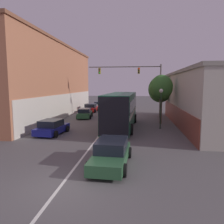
{
  "coord_description": "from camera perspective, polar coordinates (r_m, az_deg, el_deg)",
  "views": [
    {
      "loc": [
        3.29,
        -8.67,
        4.38
      ],
      "look_at": [
        0.86,
        11.92,
        1.82
      ],
      "focal_mm": 35.0,
      "sensor_mm": 36.0,
      "label": 1
    }
  ],
  "objects": [
    {
      "name": "parked_car_left_far",
      "position": [
        29.53,
        -7.13,
        -0.36
      ],
      "size": [
        2.22,
        4.12,
        1.28
      ],
      "rotation": [
        0.0,
        0.0,
        1.68
      ],
      "color": "#285633",
      "rests_on": "ground_plane"
    },
    {
      "name": "parked_car_left_distant",
      "position": [
        41.11,
        -3.31,
        1.8
      ],
      "size": [
        2.02,
        4.23,
        1.33
      ],
      "rotation": [
        0.0,
        0.0,
        1.59
      ],
      "color": "silver",
      "rests_on": "ground_plane"
    },
    {
      "name": "building_left_brick",
      "position": [
        32.06,
        -17.86,
        7.93
      ],
      "size": [
        7.28,
        27.31,
        9.92
      ],
      "color": "#A86647",
      "rests_on": "ground_plane"
    },
    {
      "name": "street_tree_near",
      "position": [
        25.22,
        12.81,
        6.28
      ],
      "size": [
        2.51,
        2.26,
        5.53
      ],
      "color": "brown",
      "rests_on": "ground_plane"
    },
    {
      "name": "street_tree_far",
      "position": [
        31.1,
        12.51,
        5.8
      ],
      "size": [
        3.3,
        2.97,
        5.62
      ],
      "color": "brown",
      "rests_on": "ground_plane"
    },
    {
      "name": "parked_car_left_mid",
      "position": [
        20.29,
        -15.44,
        -3.89
      ],
      "size": [
        2.31,
        3.97,
        1.32
      ],
      "rotation": [
        0.0,
        0.0,
        1.48
      ],
      "color": "navy",
      "rests_on": "ground_plane"
    },
    {
      "name": "hatchback_foreground",
      "position": [
        12.24,
        -0.19,
        -10.7
      ],
      "size": [
        2.17,
        4.62,
        1.37
      ],
      "rotation": [
        0.0,
        0.0,
        1.52
      ],
      "color": "#285633",
      "rests_on": "ground_plane"
    },
    {
      "name": "street_lamp",
      "position": [
        22.44,
        12.65,
        2.59
      ],
      "size": [
        0.39,
        0.39,
        4.02
      ],
      "color": "#233323",
      "rests_on": "ground_plane"
    },
    {
      "name": "ground_plane",
      "position": [
        10.26,
        -13.39,
        -18.45
      ],
      "size": [
        160.0,
        160.0,
        0.0
      ],
      "primitive_type": "plane",
      "color": "#565454"
    },
    {
      "name": "parked_car_left_near",
      "position": [
        36.17,
        -5.53,
        1.07
      ],
      "size": [
        2.05,
        3.9,
        1.36
      ],
      "rotation": [
        0.0,
        0.0,
        1.56
      ],
      "color": "red",
      "rests_on": "ground_plane"
    },
    {
      "name": "building_right_storefront",
      "position": [
        25.41,
        24.92,
        3.44
      ],
      "size": [
        7.78,
        18.88,
        5.91
      ],
      "color": "#B7B2A3",
      "rests_on": "ground_plane"
    },
    {
      "name": "traffic_signal_gantry",
      "position": [
        29.45,
        7.06,
        8.55
      ],
      "size": [
        9.65,
        0.36,
        7.09
      ],
      "color": "#514C47",
      "rests_on": "ground_plane"
    },
    {
      "name": "lane_center_line",
      "position": [
        21.76,
        -2.11,
        -4.57
      ],
      "size": [
        0.14,
        36.77,
        0.01
      ],
      "color": "silver",
      "rests_on": "ground_plane"
    },
    {
      "name": "bus",
      "position": [
        22.39,
        2.35,
        0.88
      ],
      "size": [
        3.16,
        10.44,
        3.54
      ],
      "rotation": [
        0.0,
        0.0,
        1.53
      ],
      "color": "#145133",
      "rests_on": "ground_plane"
    }
  ]
}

